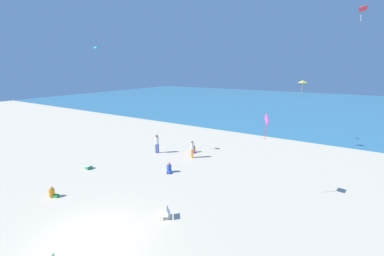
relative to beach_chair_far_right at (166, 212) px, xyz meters
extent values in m
plane|color=beige|center=(-1.65, 6.70, -0.29)|extent=(120.00, 120.00, 0.00)
cube|color=teal|center=(-1.65, 48.65, -0.27)|extent=(120.00, 60.00, 0.05)
cube|color=white|center=(-0.10, -0.07, -0.10)|extent=(0.69, 0.71, 0.03)
cube|color=white|center=(0.10, 0.08, 0.11)|extent=(0.49, 0.55, 0.43)
cylinder|color=#B7B7BC|center=(-0.04, -0.37, -0.20)|extent=(0.02, 0.02, 0.19)
cylinder|color=#B7B7BC|center=(-0.37, 0.06, -0.20)|extent=(0.02, 0.02, 0.19)
cube|color=#339956|center=(-9.07, 1.94, -0.18)|extent=(0.36, 0.44, 0.22)
cube|color=white|center=(-9.07, 1.94, -0.05)|extent=(0.37, 0.46, 0.04)
cylinder|color=blue|center=(-7.12, 7.61, 0.13)|extent=(0.15, 0.15, 0.85)
cylinder|color=blue|center=(-7.00, 7.76, 0.13)|extent=(0.15, 0.15, 0.85)
cylinder|color=white|center=(-7.06, 7.69, 0.88)|extent=(0.48, 0.48, 0.64)
sphere|color=brown|center=(-7.06, 7.69, 1.30)|extent=(0.23, 0.23, 0.23)
cylinder|color=orange|center=(-7.11, -1.97, -0.04)|extent=(0.44, 0.44, 0.50)
sphere|color=beige|center=(-7.11, -1.97, 0.30)|extent=(0.20, 0.20, 0.20)
cube|color=green|center=(-6.93, -1.88, -0.22)|extent=(0.44, 0.39, 0.15)
cylinder|color=orange|center=(-3.74, 8.36, 0.08)|extent=(0.13, 0.13, 0.75)
cylinder|color=orange|center=(-3.60, 8.27, 0.08)|extent=(0.13, 0.13, 0.75)
cylinder|color=white|center=(-3.67, 8.32, 0.74)|extent=(0.41, 0.41, 0.56)
sphere|color=#846047|center=(-3.67, 8.32, 1.12)|extent=(0.21, 0.21, 0.21)
cylinder|color=orange|center=(-4.33, 9.63, -0.04)|extent=(0.45, 0.45, 0.50)
sphere|color=brown|center=(-4.33, 9.63, 0.29)|extent=(0.20, 0.20, 0.20)
cube|color=purple|center=(-4.21, 9.47, -0.22)|extent=(0.42, 0.44, 0.14)
cylinder|color=blue|center=(-3.45, 4.77, -0.02)|extent=(0.49, 0.49, 0.55)
sphere|color=#A87A5B|center=(-3.45, 4.77, 0.36)|extent=(0.22, 0.22, 0.22)
cube|color=blue|center=(-3.34, 4.58, -0.21)|extent=(0.44, 0.49, 0.16)
pyramid|color=red|center=(7.13, 17.76, 12.16)|extent=(0.97, 1.03, 0.56)
cylinder|color=white|center=(7.19, 17.72, 11.38)|extent=(0.10, 0.08, 0.51)
cube|color=#DB3DA8|center=(3.55, 4.63, 4.49)|extent=(0.40, 0.64, 0.72)
cylinder|color=red|center=(3.55, 4.63, 3.79)|extent=(0.07, 0.06, 0.89)
pyramid|color=#1EADAD|center=(-10.60, 4.69, 8.92)|extent=(0.59, 0.50, 0.18)
cylinder|color=green|center=(-10.60, 4.69, 8.35)|extent=(0.04, 0.05, 0.47)
pyramid|color=yellow|center=(3.50, 15.47, 6.09)|extent=(0.66, 0.52, 0.30)
cylinder|color=orange|center=(3.50, 15.45, 5.40)|extent=(0.04, 0.07, 0.56)
camera|label=1|loc=(7.38, -9.05, 7.24)|focal=23.51mm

